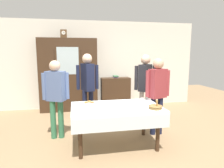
{
  "coord_description": "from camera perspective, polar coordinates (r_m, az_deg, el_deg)",
  "views": [
    {
      "loc": [
        -0.73,
        -3.6,
        1.71
      ],
      "look_at": [
        0.0,
        0.2,
        1.1
      ],
      "focal_mm": 31.52,
      "sensor_mm": 36.0,
      "label": 1
    }
  ],
  "objects": [
    {
      "name": "tea_cup_front_edge",
      "position": [
        3.37,
        6.41,
        -7.18
      ],
      "size": [
        0.13,
        0.13,
        0.06
      ],
      "color": "silver",
      "rests_on": "dining_table"
    },
    {
      "name": "bookshelf_low",
      "position": [
        6.26,
        1.03,
        -2.48
      ],
      "size": [
        0.91,
        0.35,
        0.95
      ],
      "color": "#3D2819",
      "rests_on": "ground"
    },
    {
      "name": "person_near_right_end",
      "position": [
        4.69,
        9.56,
        0.41
      ],
      "size": [
        0.52,
        0.4,
        1.68
      ],
      "color": "silver",
      "rests_on": "ground"
    },
    {
      "name": "person_behind_table_right",
      "position": [
        4.17,
        13.05,
        -1.44
      ],
      "size": [
        0.52,
        0.31,
        1.61
      ],
      "color": "#191E38",
      "rests_on": "ground"
    },
    {
      "name": "tea_cup_far_right",
      "position": [
        3.62,
        0.9,
        -5.95
      ],
      "size": [
        0.13,
        0.13,
        0.06
      ],
      "color": "white",
      "rests_on": "dining_table"
    },
    {
      "name": "pastry_plate",
      "position": [
        3.81,
        -6.65,
        -5.48
      ],
      "size": [
        0.28,
        0.28,
        0.05
      ],
      "color": "white",
      "rests_on": "dining_table"
    },
    {
      "name": "mantel_clock",
      "position": [
        5.99,
        -13.86,
        13.94
      ],
      "size": [
        0.18,
        0.11,
        0.24
      ],
      "color": "brown",
      "rests_on": "wall_cabinet"
    },
    {
      "name": "book_stack",
      "position": [
        6.18,
        1.04,
        2.15
      ],
      "size": [
        0.17,
        0.21,
        0.07
      ],
      "color": "#664C7A",
      "rests_on": "bookshelf_low"
    },
    {
      "name": "wall_cabinet",
      "position": [
        5.99,
        -12.47,
        2.58
      ],
      "size": [
        1.67,
        0.46,
        2.14
      ],
      "color": "#3D2819",
      "rests_on": "ground"
    },
    {
      "name": "bread_basket",
      "position": [
        3.51,
        12.5,
        -6.51
      ],
      "size": [
        0.24,
        0.24,
        0.16
      ],
      "color": "#9E7542",
      "rests_on": "dining_table"
    },
    {
      "name": "spoon_near_right",
      "position": [
        3.88,
        1.06,
        -5.32
      ],
      "size": [
        0.12,
        0.02,
        0.01
      ],
      "color": "silver",
      "rests_on": "dining_table"
    },
    {
      "name": "ground_plane",
      "position": [
        4.05,
        0.56,
        -16.04
      ],
      "size": [
        12.0,
        12.0,
        0.0
      ],
      "primitive_type": "plane",
      "color": "#997A56",
      "rests_on": "ground"
    },
    {
      "name": "tea_cup_near_left",
      "position": [
        3.71,
        4.32,
        -5.61
      ],
      "size": [
        0.13,
        0.13,
        0.06
      ],
      "color": "white",
      "rests_on": "dining_table"
    },
    {
      "name": "spoon_far_right",
      "position": [
        3.39,
        2.45,
        -7.43
      ],
      "size": [
        0.12,
        0.02,
        0.01
      ],
      "color": "silver",
      "rests_on": "dining_table"
    },
    {
      "name": "spoon_mid_right",
      "position": [
        3.73,
        8.8,
        -6.02
      ],
      "size": [
        0.12,
        0.02,
        0.01
      ],
      "color": "silver",
      "rests_on": "dining_table"
    },
    {
      "name": "person_behind_table_left",
      "position": [
        4.65,
        -7.09,
        0.56
      ],
      "size": [
        0.52,
        0.41,
        1.7
      ],
      "color": "#191E38",
      "rests_on": "ground"
    },
    {
      "name": "tea_cup_near_right",
      "position": [
        3.87,
        10.68,
        -5.12
      ],
      "size": [
        0.13,
        0.13,
        0.06
      ],
      "color": "white",
      "rests_on": "dining_table"
    },
    {
      "name": "back_wall",
      "position": [
        6.3,
        -4.25,
        5.61
      ],
      "size": [
        6.4,
        0.1,
        2.7
      ],
      "primitive_type": "cube",
      "color": "silver",
      "rests_on": "ground"
    },
    {
      "name": "tea_cup_back_edge",
      "position": [
        3.35,
        -1.87,
        -7.16
      ],
      "size": [
        0.13,
        0.13,
        0.06
      ],
      "color": "white",
      "rests_on": "dining_table"
    },
    {
      "name": "tea_cup_center",
      "position": [
        4.03,
        8.8,
        -4.5
      ],
      "size": [
        0.13,
        0.13,
        0.06
      ],
      "color": "white",
      "rests_on": "dining_table"
    },
    {
      "name": "person_beside_shelf",
      "position": [
        4.03,
        -15.98,
        -2.24
      ],
      "size": [
        0.52,
        0.34,
        1.57
      ],
      "color": "#33704C",
      "rests_on": "ground"
    },
    {
      "name": "dining_table",
      "position": [
        3.6,
        1.32,
        -8.2
      ],
      "size": [
        1.62,
        1.0,
        0.75
      ],
      "color": "#3D2819",
      "rests_on": "ground"
    }
  ]
}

